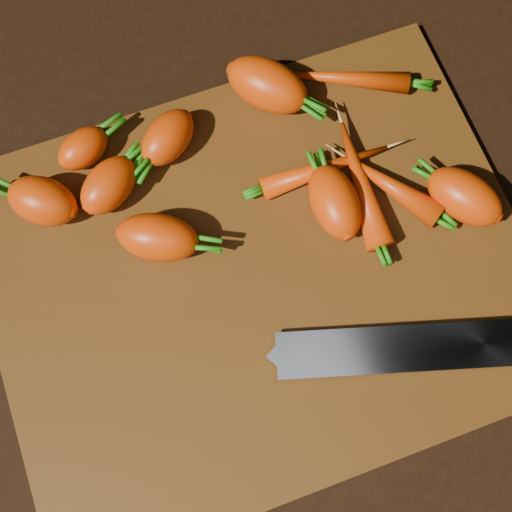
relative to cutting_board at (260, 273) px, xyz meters
name	(u,v)px	position (x,y,z in m)	size (l,w,h in m)	color
ground	(260,277)	(0.00, 0.00, -0.01)	(2.00, 2.00, 0.01)	black
cutting_board	(260,273)	(0.00, 0.00, 0.00)	(0.50, 0.40, 0.01)	#57300D
carrot_0	(109,185)	(-0.11, 0.12, 0.03)	(0.06, 0.04, 0.04)	#D23500
carrot_1	(42,201)	(-0.17, 0.13, 0.03)	(0.07, 0.05, 0.05)	#D23500
carrot_2	(267,85)	(0.07, 0.17, 0.03)	(0.09, 0.05, 0.05)	#D23500
carrot_3	(334,202)	(0.09, 0.03, 0.03)	(0.08, 0.04, 0.04)	#D23500
carrot_4	(168,138)	(-0.04, 0.15, 0.03)	(0.06, 0.04, 0.04)	#D23500
carrot_5	(83,148)	(-0.12, 0.17, 0.02)	(0.05, 0.03, 0.03)	#D23500
carrot_6	(465,197)	(0.20, 0.00, 0.03)	(0.08, 0.05, 0.05)	#D23500
carrot_7	(361,183)	(0.12, 0.05, 0.02)	(0.13, 0.03, 0.03)	#D23500
carrot_8	(325,168)	(0.09, 0.07, 0.02)	(0.13, 0.02, 0.02)	#D23500
carrot_9	(392,187)	(0.15, 0.03, 0.02)	(0.10, 0.03, 0.03)	#D23500
carrot_10	(158,237)	(-0.08, 0.06, 0.03)	(0.08, 0.04, 0.04)	#D23500
carrot_11	(344,78)	(0.15, 0.16, 0.02)	(0.13, 0.02, 0.02)	#D23500
knife	(433,347)	(0.12, -0.12, 0.02)	(0.37, 0.14, 0.02)	gray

